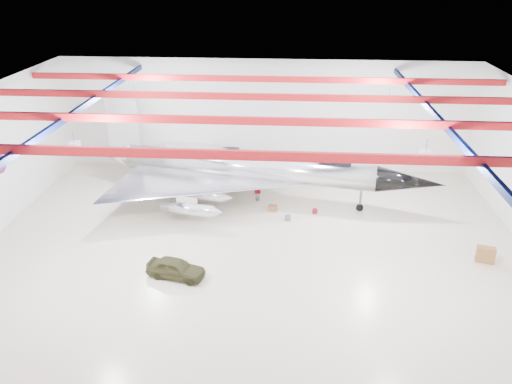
{
  "coord_description": "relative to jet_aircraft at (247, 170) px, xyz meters",
  "views": [
    {
      "loc": [
        2.48,
        -32.55,
        19.33
      ],
      "look_at": [
        0.0,
        2.0,
        3.25
      ],
      "focal_mm": 35.0,
      "sensor_mm": 36.0,
      "label": 1
    }
  ],
  "objects": [
    {
      "name": "crate_ply",
      "position": [
        -4.82,
        -2.31,
        -2.58
      ],
      "size": [
        0.59,
        0.52,
        0.35
      ],
      "primitive_type": "cube",
      "rotation": [
        0.0,
        0.0,
        -0.3
      ],
      "color": "olive",
      "rests_on": "floor"
    },
    {
      "name": "wall_back",
      "position": [
        1.23,
        7.45,
        2.75
      ],
      "size": [
        40.0,
        0.0,
        40.0
      ],
      "primitive_type": "plane",
      "rotation": [
        1.57,
        0.0,
        0.0
      ],
      "color": "silver",
      "rests_on": "floor"
    },
    {
      "name": "wall_roundel",
      "position": [
        -18.71,
        -5.55,
        2.25
      ],
      "size": [
        0.1,
        1.5,
        1.5
      ],
      "primitive_type": "cylinder",
      "rotation": [
        0.0,
        1.57,
        0.0
      ],
      "color": "#B21414",
      "rests_on": "wall_left"
    },
    {
      "name": "jeep",
      "position": [
        -3.65,
        -12.49,
        -2.08
      ],
      "size": [
        4.22,
        2.43,
        1.35
      ],
      "primitive_type": "imported",
      "rotation": [
        0.0,
        0.0,
        1.35
      ],
      "color": "#333219",
      "rests_on": "floor"
    },
    {
      "name": "engine_drum",
      "position": [
        3.73,
        -3.88,
        -2.55
      ],
      "size": [
        0.6,
        0.6,
        0.42
      ],
      "primitive_type": "cylinder",
      "rotation": [
        0.0,
        0.0,
        -0.38
      ],
      "color": "#59595B",
      "rests_on": "floor"
    },
    {
      "name": "jet_aircraft",
      "position": [
        0.0,
        0.0,
        0.0
      ],
      "size": [
        30.66,
        20.35,
        8.4
      ],
      "rotation": [
        0.0,
        0.0,
        -0.17
      ],
      "color": "silver",
      "rests_on": "floor"
    },
    {
      "name": "toolbox_red",
      "position": [
        0.88,
        1.24,
        -2.58
      ],
      "size": [
        0.57,
        0.48,
        0.36
      ],
      "primitive_type": "cube",
      "rotation": [
        0.0,
        0.0,
        0.15
      ],
      "color": "maroon",
      "rests_on": "floor"
    },
    {
      "name": "ceiling_structure",
      "position": [
        1.23,
        -7.55,
        7.57
      ],
      "size": [
        39.5,
        29.5,
        1.08
      ],
      "color": "maroon",
      "rests_on": "ceiling"
    },
    {
      "name": "ceiling",
      "position": [
        1.23,
        -7.55,
        8.25
      ],
      "size": [
        40.0,
        40.0,
        0.0
      ],
      "primitive_type": "plane",
      "rotation": [
        3.14,
        0.0,
        0.0
      ],
      "color": "#0A0F38",
      "rests_on": "wall_back"
    },
    {
      "name": "desk",
      "position": [
        17.67,
        -9.1,
        -2.18
      ],
      "size": [
        1.38,
        0.94,
        1.15
      ],
      "primitive_type": "cube",
      "rotation": [
        0.0,
        0.0,
        -0.27
      ],
      "color": "brown",
      "rests_on": "floor"
    },
    {
      "name": "crate_small",
      "position": [
        -5.04,
        -1.07,
        -2.62
      ],
      "size": [
        0.4,
        0.32,
        0.27
      ],
      "primitive_type": "cube",
      "rotation": [
        0.0,
        0.0,
        0.01
      ],
      "color": "#59595B",
      "rests_on": "floor"
    },
    {
      "name": "floor",
      "position": [
        1.23,
        -7.55,
        -2.75
      ],
      "size": [
        40.0,
        40.0,
        0.0
      ],
      "primitive_type": "plane",
      "color": "beige",
      "rests_on": "ground"
    },
    {
      "name": "parts_bin",
      "position": [
        2.39,
        -2.21,
        -2.52
      ],
      "size": [
        0.78,
        0.69,
        0.47
      ],
      "primitive_type": "cube",
      "rotation": [
        0.0,
        0.0,
        -0.25
      ],
      "color": "olive",
      "rests_on": "floor"
    },
    {
      "name": "spares_box",
      "position": [
        0.99,
        -0.29,
        -2.58
      ],
      "size": [
        0.46,
        0.46,
        0.34
      ],
      "primitive_type": "cylinder",
      "rotation": [
        0.0,
        0.0,
        -0.23
      ],
      "color": "#59595B",
      "rests_on": "floor"
    },
    {
      "name": "tool_chest",
      "position": [
        5.98,
        -2.46,
        -2.56
      ],
      "size": [
        0.57,
        0.57,
        0.39
      ],
      "primitive_type": "cylinder",
      "rotation": [
        0.0,
        0.0,
        -0.42
      ],
      "color": "maroon",
      "rests_on": "floor"
    }
  ]
}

